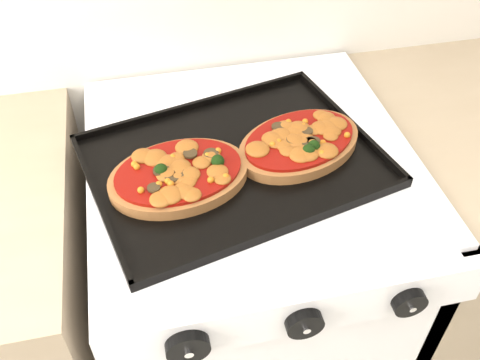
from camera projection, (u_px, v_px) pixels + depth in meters
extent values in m
cube|color=white|center=(249.00, 293.00, 1.30)|extent=(0.60, 0.60, 0.91)
cube|color=white|center=(299.00, 312.00, 0.80)|extent=(0.60, 0.02, 0.09)
cylinder|color=black|center=(188.00, 347.00, 0.76)|extent=(0.06, 0.02, 0.06)
cylinder|color=black|center=(304.00, 324.00, 0.79)|extent=(0.06, 0.02, 0.06)
cylinder|color=black|center=(409.00, 303.00, 0.81)|extent=(0.05, 0.02, 0.05)
cube|color=black|center=(234.00, 160.00, 0.95)|extent=(0.57, 0.47, 0.02)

